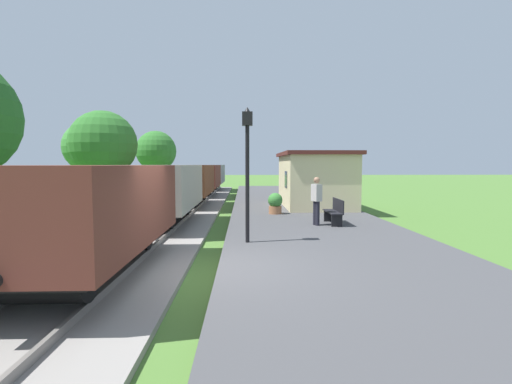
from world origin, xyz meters
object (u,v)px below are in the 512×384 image
freight_train (187,183)px  lamp_post_near (247,150)px  person_waiting (316,199)px  bench_down_platform (297,191)px  potted_planter (275,203)px  tree_field_left (88,147)px  station_hut (315,179)px  tree_trackside_far (103,144)px  tree_field_distant (156,151)px  bench_near_hut (335,211)px

freight_train → lamp_post_near: size_ratio=8.81×
person_waiting → lamp_post_near: lamp_post_near is taller
bench_down_platform → person_waiting: (-0.72, -10.13, 0.46)m
person_waiting → bench_down_platform: bearing=-114.2°
potted_planter → tree_field_left: (-11.86, 9.40, 2.86)m
lamp_post_near → station_hut: bearing=68.4°
tree_trackside_far → bench_down_platform: bearing=17.9°
station_hut → lamp_post_near: bearing=-111.6°
bench_down_platform → person_waiting: person_waiting is taller
freight_train → tree_field_left: 9.05m
tree_field_distant → bench_down_platform: bearing=-45.1°
freight_train → potted_planter: freight_train is taller
station_hut → tree_trackside_far: tree_trackside_far is taller
station_hut → tree_trackside_far: size_ratio=1.12×
station_hut → potted_planter: (-2.29, -3.04, -0.93)m
person_waiting → potted_planter: bearing=-89.0°
person_waiting → tree_field_left: bearing=-63.9°
lamp_post_near → tree_trackside_far: size_ratio=0.71×
bench_near_hut → tree_field_left: tree_field_left is taller
tree_field_distant → tree_trackside_far: bearing=-87.2°
tree_field_left → freight_train: bearing=-33.2°
freight_train → lamp_post_near: lamp_post_near is taller
bench_near_hut → station_hut: bearing=86.4°
bench_near_hut → potted_planter: (-1.92, 2.86, 0.00)m
person_waiting → potted_planter: (-1.20, 3.11, -0.46)m
bench_near_hut → person_waiting: size_ratio=0.88×
potted_planter → tree_trackside_far: (-8.69, 3.59, 2.74)m
potted_planter → tree_trackside_far: bearing=157.6°
freight_train → station_hut: size_ratio=5.62×
bench_near_hut → potted_planter: size_ratio=1.64×
freight_train → bench_down_platform: bearing=20.7°
freight_train → bench_near_hut: bearing=-49.2°
freight_train → station_hut: (6.80, -1.55, 0.26)m
station_hut → bench_down_platform: 4.10m
person_waiting → tree_field_distant: bearing=-83.9°
station_hut → tree_trackside_far: bearing=177.1°
station_hut → tree_field_left: 15.63m
bench_down_platform → potted_planter: bearing=-105.3°
tree_trackside_far → potted_planter: bearing=-22.4°
potted_planter → tree_field_left: tree_field_left is taller
bench_down_platform → tree_field_left: tree_field_left is taller
station_hut → potted_planter: 3.92m
freight_train → bench_down_platform: 6.91m
tree_field_left → potted_planter: bearing=-38.4°
bench_down_platform → tree_field_left: 14.27m
freight_train → tree_trackside_far: (-4.18, -1.00, 2.06)m
bench_near_hut → tree_field_left: (-13.78, 12.26, 2.86)m
bench_near_hut → bench_down_platform: 9.88m
bench_down_platform → lamp_post_near: (-3.19, -12.97, 2.08)m
freight_train → bench_near_hut: 9.87m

